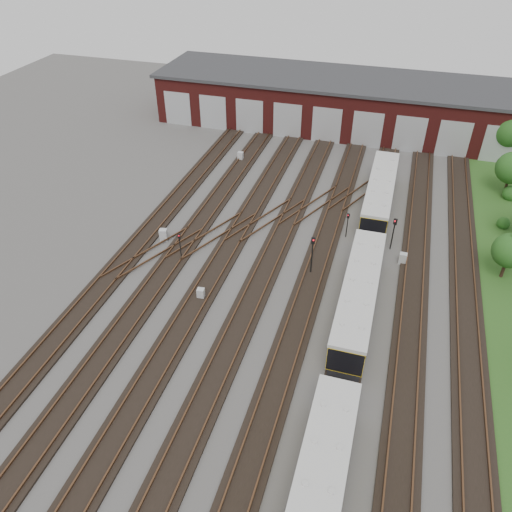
# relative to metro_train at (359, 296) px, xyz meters

# --- Properties ---
(ground) EXTENTS (120.00, 120.00, 0.00)m
(ground) POSITION_rel_metro_train_xyz_m (-6.00, -3.47, -1.77)
(ground) COLOR #454340
(ground) RESTS_ON ground
(track_network) EXTENTS (30.40, 70.00, 0.33)m
(track_network) POSITION_rel_metro_train_xyz_m (-6.17, -2.88, -1.66)
(track_network) COLOR black
(track_network) RESTS_ON ground
(maintenance_shed) EXTENTS (51.00, 12.50, 6.35)m
(maintenance_shed) POSITION_rel_metro_train_xyz_m (-6.01, 36.51, 1.44)
(maintenance_shed) COLOR #551715
(maintenance_shed) RESTS_ON ground
(metro_train) EXTENTS (2.45, 45.57, 2.80)m
(metro_train) POSITION_rel_metro_train_xyz_m (0.00, 0.00, 0.00)
(metro_train) COLOR black
(metro_train) RESTS_ON ground
(signal_mast_0) EXTENTS (0.25, 0.24, 2.47)m
(signal_mast_0) POSITION_rel_metro_train_xyz_m (-15.52, 2.73, -0.17)
(signal_mast_0) COLOR black
(signal_mast_0) RESTS_ON ground
(signal_mast_1) EXTENTS (0.32, 0.31, 3.62)m
(signal_mast_1) POSITION_rel_metro_train_xyz_m (-4.29, 3.78, 0.55)
(signal_mast_1) COLOR black
(signal_mast_1) RESTS_ON ground
(signal_mast_2) EXTENTS (0.24, 0.23, 2.50)m
(signal_mast_2) POSITION_rel_metro_train_xyz_m (-2.29, 10.05, -0.15)
(signal_mast_2) COLOR black
(signal_mast_2) RESTS_ON ground
(signal_mast_3) EXTENTS (0.32, 0.30, 3.16)m
(signal_mast_3) POSITION_rel_metro_train_xyz_m (1.78, 9.27, 0.28)
(signal_mast_3) COLOR black
(signal_mast_3) RESTS_ON ground
(relay_cabinet_0) EXTENTS (0.77, 0.69, 1.12)m
(relay_cabinet_0) POSITION_rel_metro_train_xyz_m (-18.12, 4.75, -1.21)
(relay_cabinet_0) COLOR #B4B8BA
(relay_cabinet_0) RESTS_ON ground
(relay_cabinet_1) EXTENTS (0.63, 0.54, 1.03)m
(relay_cabinet_1) POSITION_rel_metro_train_xyz_m (-16.59, 22.46, -1.25)
(relay_cabinet_1) COLOR #B4B8BA
(relay_cabinet_1) RESTS_ON ground
(relay_cabinet_2) EXTENTS (0.60, 0.52, 0.93)m
(relay_cabinet_2) POSITION_rel_metro_train_xyz_m (-11.86, -1.76, -1.30)
(relay_cabinet_2) COLOR #B4B8BA
(relay_cabinet_2) RESTS_ON ground
(relay_cabinet_3) EXTENTS (0.63, 0.53, 1.02)m
(relay_cabinet_3) POSITION_rel_metro_train_xyz_m (2.92, 7.43, -1.26)
(relay_cabinet_3) COLOR #B4B8BA
(relay_cabinet_3) RESTS_ON ground
(relay_cabinet_4) EXTENTS (0.56, 0.47, 0.91)m
(relay_cabinet_4) POSITION_rel_metro_train_xyz_m (-0.36, 9.15, -1.31)
(relay_cabinet_4) COLOR #B4B8BA
(relay_cabinet_4) RESTS_ON ground
(tree_0) EXTENTS (3.86, 3.86, 6.39)m
(tree_0) POSITION_rel_metro_train_xyz_m (12.89, 31.53, 2.34)
(tree_0) COLOR black
(tree_0) RESTS_ON ground
(tree_3) EXTENTS (2.85, 2.85, 4.72)m
(tree_3) POSITION_rel_metro_train_xyz_m (10.88, 7.89, 1.26)
(tree_3) COLOR black
(tree_3) RESTS_ON ground
(bush_1) EXTENTS (1.19, 1.19, 1.19)m
(bush_1) POSITION_rel_metro_train_xyz_m (11.68, 16.00, -1.17)
(bush_1) COLOR #174714
(bush_1) RESTS_ON ground
(bush_2) EXTENTS (1.64, 1.64, 1.64)m
(bush_2) POSITION_rel_metro_train_xyz_m (12.85, 21.96, -0.94)
(bush_2) COLOR #174714
(bush_2) RESTS_ON ground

